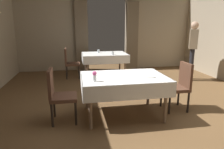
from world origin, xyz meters
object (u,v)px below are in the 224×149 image
flower_vase_mid (95,76)px  person_waiter_by_doorway (193,46)px  dining_table_far (104,56)px  glass_far_a (113,53)px  chair_mid_left (59,93)px  chair_far_left (70,62)px  plate_mid_b (150,76)px  dining_table_mid (124,81)px  glass_far_b (98,51)px  chair_mid_right (179,84)px

flower_vase_mid → person_waiter_by_doorway: 3.90m
dining_table_far → glass_far_a: 0.40m
dining_table_far → person_waiter_by_doorway: bearing=-18.7°
dining_table_far → chair_mid_left: (-1.21, -2.96, -0.15)m
chair_far_left → flower_vase_mid: size_ratio=5.46×
plate_mid_b → dining_table_mid: bearing=163.8°
dining_table_far → glass_far_b: bearing=129.9°
chair_far_left → person_waiter_by_doorway: (3.58, -0.89, 0.51)m
dining_table_far → plate_mid_b: size_ratio=6.29×
dining_table_mid → person_waiter_by_doorway: bearing=38.9°
dining_table_mid → glass_far_a: size_ratio=15.58×
chair_mid_right → glass_far_a: chair_mid_right is taller
glass_far_b → person_waiter_by_doorway: bearing=-21.4°
chair_mid_right → chair_far_left: 3.59m
chair_mid_right → flower_vase_mid: chair_mid_right is taller
chair_mid_left → glass_far_b: bearing=71.7°
flower_vase_mid → glass_far_b: size_ratio=1.64×
flower_vase_mid → dining_table_far: bearing=79.1°
dining_table_far → chair_mid_left: chair_mid_left is taller
plate_mid_b → glass_far_a: (-0.16, 2.73, 0.04)m
dining_table_mid → flower_vase_mid: bearing=-153.5°
flower_vase_mid → glass_far_b: flower_vase_mid is taller
chair_mid_right → flower_vase_mid: size_ratio=5.46×
glass_far_a → person_waiter_by_doorway: size_ratio=0.06×
person_waiter_by_doorway → glass_far_b: bearing=158.6°
dining_table_mid → chair_mid_right: bearing=4.4°
chair_mid_left → flower_vase_mid: size_ratio=5.46×
chair_far_left → chair_mid_left: bearing=-92.4°
chair_mid_right → chair_far_left: bearing=126.6°
glass_far_a → chair_mid_left: bearing=-118.1°
chair_mid_left → plate_mid_b: (1.57, -0.08, 0.24)m
chair_mid_right → dining_table_mid: bearing=-175.6°
chair_far_left → plate_mid_b: size_ratio=4.20×
dining_table_mid → chair_mid_right: chair_mid_right is taller
chair_far_left → glass_far_a: (1.29, -0.37, 0.28)m
chair_mid_right → plate_mid_b: (-0.69, -0.22, 0.24)m
dining_table_mid → glass_far_b: bearing=91.6°
glass_far_a → glass_far_b: size_ratio=0.93×
dining_table_mid → dining_table_far: bearing=88.5°
dining_table_mid → glass_far_b: size_ratio=14.44×
dining_table_far → flower_vase_mid: flower_vase_mid is taller
chair_mid_left → plate_mid_b: chair_mid_left is taller
chair_far_left → plate_mid_b: (1.45, -3.09, 0.24)m
dining_table_mid → chair_mid_left: (-1.13, -0.04, -0.15)m
glass_far_b → chair_far_left: bearing=-170.7°
chair_mid_right → glass_far_b: size_ratio=8.97×
chair_far_left → glass_far_a: 1.37m
chair_mid_right → plate_mid_b: bearing=-162.8°
chair_mid_left → flower_vase_mid: 0.71m
chair_far_left → person_waiter_by_doorway: person_waiter_by_doorway is taller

